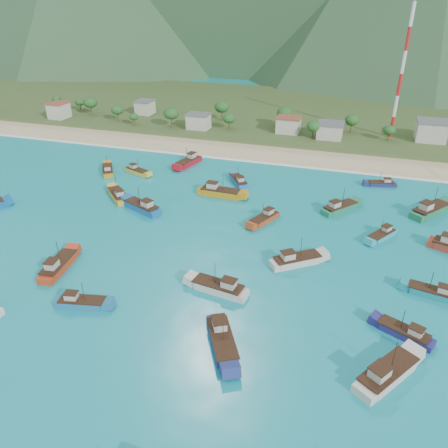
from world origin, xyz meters
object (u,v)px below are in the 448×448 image
(boat_15, at_px, (137,171))
(boat_29, at_px, (142,207))
(boat_24, at_px, (430,211))
(boat_14, at_px, (219,288))
(boat_13, at_px, (387,374))
(boat_3, at_px, (59,266))
(boat_10, at_px, (404,333))
(boat_18, at_px, (81,303))
(boat_27, at_px, (296,261))
(boat_4, at_px, (340,208))
(boat_7, at_px, (118,196))
(boat_20, at_px, (222,341))
(boat_25, at_px, (220,192))
(boat_12, at_px, (433,293))
(boat_1, at_px, (188,162))
(boat_32, at_px, (239,181))
(boat_17, at_px, (108,170))
(boat_31, at_px, (382,236))
(radio_tower, at_px, (402,74))
(boat_23, at_px, (381,184))

(boat_15, height_order, boat_29, boat_29)
(boat_24, height_order, boat_29, boat_24)
(boat_14, height_order, boat_24, boat_24)
(boat_13, bearing_deg, boat_24, 114.08)
(boat_3, relative_size, boat_10, 1.22)
(boat_18, distance_m, boat_27, 43.33)
(boat_4, relative_size, boat_14, 0.93)
(boat_15, bearing_deg, boat_7, 33.75)
(boat_24, bearing_deg, boat_14, -93.78)
(boat_20, xyz_separation_m, boat_25, (-18.63, 56.01, 0.07))
(boat_12, bearing_deg, boat_18, 121.51)
(boat_1, distance_m, boat_24, 74.44)
(boat_24, bearing_deg, boat_15, -145.07)
(boat_13, xyz_separation_m, boat_25, (-43.84, 55.38, 0.02))
(boat_7, distance_m, boat_27, 55.52)
(boat_3, relative_size, boat_32, 1.21)
(boat_24, bearing_deg, boat_32, -148.13)
(boat_17, distance_m, boat_31, 84.52)
(boat_1, height_order, boat_10, boat_1)
(radio_tower, xyz_separation_m, boat_32, (-43.80, -58.51, -24.14))
(radio_tower, xyz_separation_m, boat_1, (-64.10, -47.98, -23.94))
(boat_1, height_order, boat_32, boat_1)
(boat_24, height_order, boat_32, boat_24)
(boat_20, bearing_deg, boat_14, -98.83)
(boat_18, height_order, boat_24, boat_24)
(boat_15, bearing_deg, radio_tower, 149.85)
(boat_10, bearing_deg, boat_24, 15.12)
(boat_17, relative_size, boat_32, 1.05)
(boat_17, bearing_deg, boat_13, -68.73)
(boat_4, bearing_deg, boat_32, -159.68)
(boat_3, xyz_separation_m, boat_29, (3.64, 30.21, 0.03))
(boat_13, height_order, boat_15, boat_13)
(boat_12, distance_m, boat_31, 22.17)
(boat_7, bearing_deg, boat_24, -34.03)
(boat_1, xyz_separation_m, boat_7, (-8.62, -30.94, -0.08))
(boat_7, bearing_deg, boat_18, -113.09)
(boat_17, bearing_deg, boat_18, -95.38)
(boat_32, bearing_deg, boat_31, -60.83)
(boat_17, height_order, boat_18, boat_17)
(boat_20, height_order, boat_31, boat_20)
(boat_14, height_order, boat_23, boat_14)
(boat_13, distance_m, boat_31, 43.93)
(boat_17, bearing_deg, boat_14, -74.77)
(boat_1, xyz_separation_m, boat_29, (1.24, -35.73, 0.01))
(radio_tower, relative_size, boat_13, 3.91)
(boat_23, bearing_deg, boat_31, 167.38)
(boat_20, xyz_separation_m, boat_23, (24.75, 77.08, -0.35))
(boat_4, xyz_separation_m, boat_18, (-41.70, -54.24, -0.18))
(boat_31, bearing_deg, boat_25, 17.99)
(boat_27, bearing_deg, boat_3, -107.15)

